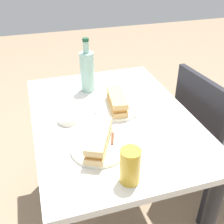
# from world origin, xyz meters

# --- Properties ---
(ground_plane) EXTENTS (8.00, 8.00, 0.00)m
(ground_plane) POSITION_xyz_m (0.00, 0.00, 0.00)
(ground_plane) COLOR #8C755B
(dining_table) EXTENTS (1.00, 0.73, 0.72)m
(dining_table) POSITION_xyz_m (0.00, 0.00, 0.59)
(dining_table) COLOR silver
(dining_table) RESTS_ON ground
(chair_far) EXTENTS (0.43, 0.43, 0.86)m
(chair_far) POSITION_xyz_m (0.01, 0.56, 0.49)
(chair_far) COLOR black
(chair_far) RESTS_ON ground
(plate_near) EXTENTS (0.23, 0.23, 0.01)m
(plate_near) POSITION_xyz_m (0.22, -0.12, 0.73)
(plate_near) COLOR silver
(plate_near) RESTS_ON dining_table
(baguette_sandwich_near) EXTENTS (0.23, 0.16, 0.07)m
(baguette_sandwich_near) POSITION_xyz_m (0.22, -0.12, 0.77)
(baguette_sandwich_near) COLOR #DBB77A
(baguette_sandwich_near) RESTS_ON plate_near
(knife_near) EXTENTS (0.17, 0.07, 0.01)m
(knife_near) POSITION_xyz_m (0.23, -0.07, 0.74)
(knife_near) COLOR silver
(knife_near) RESTS_ON plate_near
(plate_far) EXTENTS (0.23, 0.23, 0.01)m
(plate_far) POSITION_xyz_m (-0.05, 0.04, 0.73)
(plate_far) COLOR silver
(plate_far) RESTS_ON dining_table
(baguette_sandwich_far) EXTENTS (0.21, 0.10, 0.07)m
(baguette_sandwich_far) POSITION_xyz_m (-0.05, 0.04, 0.77)
(baguette_sandwich_far) COLOR tan
(baguette_sandwich_far) RESTS_ON plate_far
(knife_far) EXTENTS (0.18, 0.04, 0.01)m
(knife_far) POSITION_xyz_m (-0.05, 0.09, 0.74)
(knife_far) COLOR silver
(knife_far) RESTS_ON plate_far
(water_bottle) EXTENTS (0.08, 0.08, 0.29)m
(water_bottle) POSITION_xyz_m (-0.29, -0.05, 0.84)
(water_bottle) COLOR #99C6B7
(water_bottle) RESTS_ON dining_table
(beer_glass) EXTENTS (0.07, 0.07, 0.13)m
(beer_glass) POSITION_xyz_m (0.41, -0.06, 0.79)
(beer_glass) COLOR gold
(beer_glass) RESTS_ON dining_table
(olive_bowl) EXTENTS (0.09, 0.09, 0.03)m
(olive_bowl) POSITION_xyz_m (-0.01, -0.21, 0.74)
(olive_bowl) COLOR silver
(olive_bowl) RESTS_ON dining_table
(paper_napkin) EXTENTS (0.17, 0.17, 0.00)m
(paper_napkin) POSITION_xyz_m (0.27, 0.21, 0.73)
(paper_napkin) COLOR white
(paper_napkin) RESTS_ON dining_table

